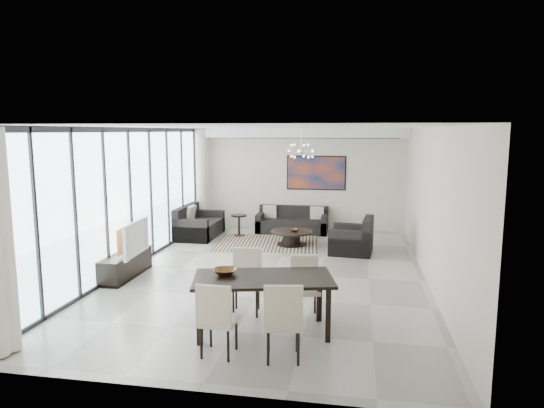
% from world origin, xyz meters
% --- Properties ---
extents(room_shell, '(6.00, 9.00, 2.90)m').
position_xyz_m(room_shell, '(0.46, 0.00, 1.45)').
color(room_shell, '#A8A39B').
rests_on(room_shell, ground).
extents(window_wall, '(0.37, 8.95, 2.90)m').
position_xyz_m(window_wall, '(-2.86, 0.00, 1.47)').
color(window_wall, white).
rests_on(window_wall, floor).
extents(soffit, '(5.98, 0.40, 0.26)m').
position_xyz_m(soffit, '(0.00, 4.30, 2.77)').
color(soffit, white).
rests_on(soffit, room_shell).
extents(painting, '(1.68, 0.04, 0.98)m').
position_xyz_m(painting, '(0.50, 4.47, 1.65)').
color(painting, '#AD4118').
rests_on(painting, room_shell).
extents(chandelier, '(0.66, 0.66, 0.71)m').
position_xyz_m(chandelier, '(0.30, 2.50, 2.35)').
color(chandelier, silver).
rests_on(chandelier, room_shell).
extents(rug, '(2.69, 2.17, 0.01)m').
position_xyz_m(rug, '(-0.55, 2.60, 0.01)').
color(rug, black).
rests_on(rug, floor).
extents(coffee_table, '(1.04, 1.04, 0.36)m').
position_xyz_m(coffee_table, '(0.08, 2.50, 0.21)').
color(coffee_table, black).
rests_on(coffee_table, floor).
extents(bowl_coffee, '(0.22, 0.22, 0.06)m').
position_xyz_m(bowl_coffee, '(0.14, 2.44, 0.40)').
color(bowl_coffee, brown).
rests_on(bowl_coffee, coffee_table).
extents(sofa_main, '(1.98, 0.81, 0.72)m').
position_xyz_m(sofa_main, '(-0.12, 4.07, 0.24)').
color(sofa_main, black).
rests_on(sofa_main, floor).
extents(loveseat, '(0.94, 1.67, 0.83)m').
position_xyz_m(loveseat, '(-2.55, 3.05, 0.28)').
color(loveseat, black).
rests_on(loveseat, floor).
extents(armchair, '(1.04, 1.09, 0.85)m').
position_xyz_m(armchair, '(1.59, 1.99, 0.29)').
color(armchair, black).
rests_on(armchair, floor).
extents(side_table, '(0.42, 0.42, 0.58)m').
position_xyz_m(side_table, '(-1.48, 3.33, 0.39)').
color(side_table, black).
rests_on(side_table, floor).
extents(tv_console, '(0.42, 1.50, 0.47)m').
position_xyz_m(tv_console, '(-2.76, -0.69, 0.23)').
color(tv_console, black).
rests_on(tv_console, floor).
extents(television, '(0.23, 1.15, 0.65)m').
position_xyz_m(television, '(-2.60, -0.77, 0.80)').
color(television, gray).
rests_on(television, tv_console).
extents(dining_table, '(2.10, 1.38, 0.81)m').
position_xyz_m(dining_table, '(0.39, -2.81, 0.72)').
color(dining_table, black).
rests_on(dining_table, floor).
extents(dining_chair_sw, '(0.47, 0.47, 0.97)m').
position_xyz_m(dining_chair_sw, '(-0.03, -3.68, 0.56)').
color(dining_chair_sw, beige).
rests_on(dining_chair_sw, floor).
extents(dining_chair_se, '(0.54, 0.54, 1.02)m').
position_xyz_m(dining_chair_se, '(0.81, -3.66, 0.59)').
color(dining_chair_se, beige).
rests_on(dining_chair_se, floor).
extents(dining_chair_nw, '(0.51, 0.51, 1.00)m').
position_xyz_m(dining_chair_nw, '(-0.02, -2.05, 0.57)').
color(dining_chair_nw, beige).
rests_on(dining_chair_nw, floor).
extents(dining_chair_ne, '(0.51, 0.51, 0.93)m').
position_xyz_m(dining_chair_ne, '(0.90, -2.08, 0.54)').
color(dining_chair_ne, beige).
rests_on(dining_chair_ne, floor).
extents(bowl_dining, '(0.38, 0.38, 0.08)m').
position_xyz_m(bowl_dining, '(-0.17, -2.78, 0.85)').
color(bowl_dining, brown).
rests_on(bowl_dining, dining_table).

